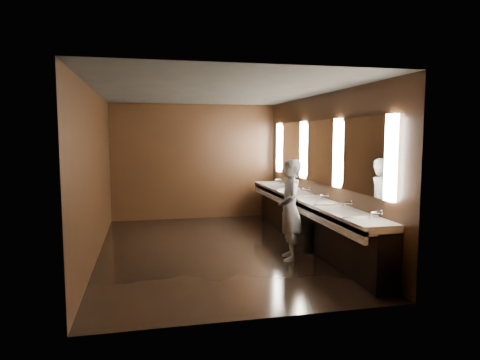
# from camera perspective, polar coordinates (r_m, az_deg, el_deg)

# --- Properties ---
(floor) EXTENTS (6.00, 6.00, 0.00)m
(floor) POSITION_cam_1_polar(r_m,az_deg,el_deg) (7.81, -3.42, -9.22)
(floor) COLOR black
(floor) RESTS_ON ground
(ceiling) EXTENTS (4.00, 6.00, 0.02)m
(ceiling) POSITION_cam_1_polar(r_m,az_deg,el_deg) (7.57, -3.55, 11.68)
(ceiling) COLOR #2D2D2B
(ceiling) RESTS_ON wall_back
(wall_back) EXTENTS (4.00, 0.02, 2.80)m
(wall_back) POSITION_cam_1_polar(r_m,az_deg,el_deg) (10.53, -6.07, 2.43)
(wall_back) COLOR black
(wall_back) RESTS_ON floor
(wall_front) EXTENTS (4.00, 0.02, 2.80)m
(wall_front) POSITION_cam_1_polar(r_m,az_deg,el_deg) (4.64, 2.39, -2.04)
(wall_front) COLOR black
(wall_front) RESTS_ON floor
(wall_left) EXTENTS (0.02, 6.00, 2.80)m
(wall_left) POSITION_cam_1_polar(r_m,az_deg,el_deg) (7.51, -18.72, 0.73)
(wall_left) COLOR black
(wall_left) RESTS_ON floor
(wall_right) EXTENTS (0.02, 6.00, 2.80)m
(wall_right) POSITION_cam_1_polar(r_m,az_deg,el_deg) (8.12, 10.59, 1.32)
(wall_right) COLOR black
(wall_right) RESTS_ON floor
(sink_counter) EXTENTS (0.55, 5.40, 1.01)m
(sink_counter) POSITION_cam_1_polar(r_m,az_deg,el_deg) (8.16, 9.13, -5.04)
(sink_counter) COLOR black
(sink_counter) RESTS_ON floor
(mirror_band) EXTENTS (0.06, 5.03, 1.15)m
(mirror_band) POSITION_cam_1_polar(r_m,az_deg,el_deg) (8.09, 10.51, 3.78)
(mirror_band) COLOR white
(mirror_band) RESTS_ON wall_right
(person) EXTENTS (0.49, 0.66, 1.66)m
(person) POSITION_cam_1_polar(r_m,az_deg,el_deg) (7.08, 6.69, -3.96)
(person) COLOR #96BCE0
(person) RESTS_ON floor
(trash_bin) EXTENTS (0.39, 0.39, 0.54)m
(trash_bin) POSITION_cam_1_polar(r_m,az_deg,el_deg) (7.70, 8.92, -7.45)
(trash_bin) COLOR black
(trash_bin) RESTS_ON floor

